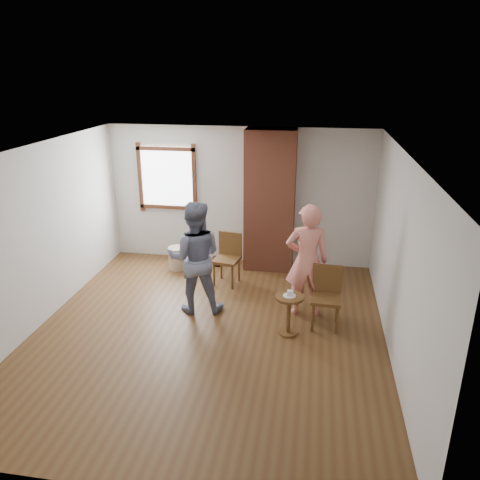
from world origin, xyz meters
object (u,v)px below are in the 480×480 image
dining_chair_left (228,255)px  person_pink (307,261)px  dining_chair_right (326,293)px  man (195,258)px  stoneware_crock (177,258)px  side_table (289,308)px

dining_chair_left → person_pink: person_pink is taller
dining_chair_right → person_pink: bearing=140.4°
dining_chair_left → man: (-0.31, -1.07, 0.38)m
stoneware_crock → person_pink: size_ratio=0.24×
dining_chair_right → man: (-1.99, 0.13, 0.37)m
stoneware_crock → side_table: (2.23, -1.97, 0.19)m
person_pink → side_table: bearing=64.3°
stoneware_crock → side_table: side_table is taller
dining_chair_right → man: man is taller
stoneware_crock → side_table: size_ratio=0.71×
man → person_pink: (1.68, 0.14, 0.00)m
dining_chair_left → dining_chair_right: 2.07m
man → person_pink: bearing=174.6°
dining_chair_left → man: man is taller
dining_chair_right → person_pink: 0.56m
side_table → person_pink: person_pink is taller
stoneware_crock → man: (0.75, -1.49, 0.67)m
dining_chair_right → side_table: size_ratio=1.51×
stoneware_crock → man: bearing=-63.1°
dining_chair_right → man: 2.03m
dining_chair_left → side_table: 1.95m
man → stoneware_crock: bearing=-73.3°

